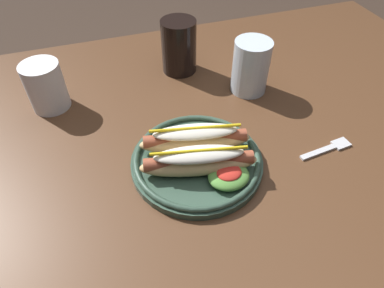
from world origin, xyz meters
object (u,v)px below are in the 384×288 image
hot_dog_plate (198,157)px  water_cup (251,67)px  soda_cup (178,47)px  extra_cup (46,86)px  fork (329,148)px

hot_dog_plate → water_cup: 0.29m
soda_cup → extra_cup: bearing=-170.7°
water_cup → extra_cup: (-0.47, 0.09, -0.01)m
hot_dog_plate → soda_cup: soda_cup is taller
hot_dog_plate → soda_cup: 0.35m
extra_cup → fork: bearing=-31.5°
fork → soda_cup: soda_cup is taller
hot_dog_plate → extra_cup: 0.40m
soda_cup → hot_dog_plate: bearing=-100.5°
hot_dog_plate → fork: (0.28, -0.04, -0.02)m
fork → water_cup: bearing=100.5°
soda_cup → fork: bearing=-61.3°
fork → soda_cup: size_ratio=0.88×
hot_dog_plate → extra_cup: extra_cup is taller
fork → extra_cup: 0.64m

